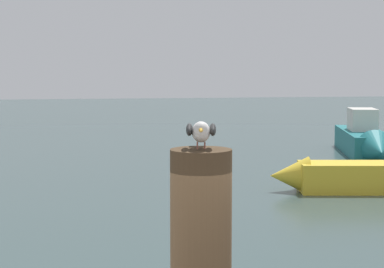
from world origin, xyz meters
name	(u,v)px	position (x,y,z in m)	size (l,w,h in m)	color
mooring_post	(201,240)	(0.72, -0.51, 2.16)	(0.30, 0.30, 0.90)	#4C3823
seagull	(201,131)	(0.72, -0.52, 2.70)	(0.18, 0.39, 0.14)	#C67260
boat_yellow	(379,172)	(7.37, 11.44, 0.49)	(5.27, 1.88, 4.71)	yellow
boat_teal	(366,141)	(9.88, 17.75, 0.50)	(2.60, 5.76, 1.70)	#1E7075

